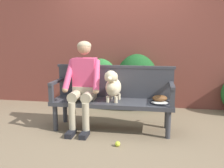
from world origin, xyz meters
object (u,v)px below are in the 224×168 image
Objects in this scene: dog_on_bench at (113,86)px; tennis_racket at (161,102)px; person_seated at (84,82)px; baseball_glove at (160,98)px; tennis_ball at (118,144)px; garden_bench at (112,104)px.

tennis_racket is (0.69, 0.05, -0.23)m from dog_on_bench.
person_seated reaches higher than tennis_racket.
baseball_glove reaches higher than tennis_ball.
garden_bench is 0.71m from tennis_racket.
baseball_glove is at bearing 99.14° from tennis_racket.
person_seated reaches higher than tennis_ball.
garden_bench is at bearing 2.06° from person_seated.
baseball_glove reaches higher than tennis_racket.
garden_bench is 0.71m from baseball_glove.
tennis_racket is at bearing -91.51° from baseball_glove.
tennis_racket reaches higher than garden_bench.
tennis_ball is (0.60, -0.56, -0.69)m from person_seated.
person_seated reaches higher than garden_bench.
tennis_ball is at bearing -73.77° from dog_on_bench.
tennis_ball is (-0.52, -0.67, -0.46)m from baseball_glove.
baseball_glove is at bearing 11.07° from dog_on_bench.
dog_on_bench is 0.72m from baseball_glove.
person_seated is at bearing -177.94° from garden_bench.
person_seated is 2.32× the size of tennis_racket.
garden_bench is 0.30m from dog_on_bench.
person_seated is 1.17m from tennis_racket.
tennis_racket is at bearing 0.37° from garden_bench.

